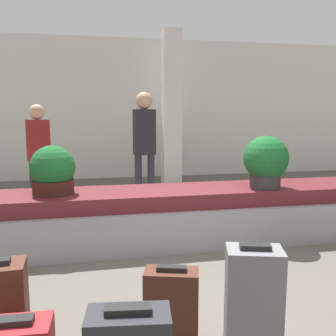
{
  "coord_description": "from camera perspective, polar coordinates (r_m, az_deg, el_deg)",
  "views": [
    {
      "loc": [
        -0.85,
        -2.5,
        1.51
      ],
      "look_at": [
        0.0,
        1.69,
        0.88
      ],
      "focal_mm": 40.0,
      "sensor_mm": 36.0,
      "label": 1
    }
  ],
  "objects": [
    {
      "name": "ground_plane",
      "position": [
        3.04,
        6.83,
        -21.4
      ],
      "size": [
        18.0,
        18.0,
        0.0
      ],
      "primitive_type": "plane",
      "color": "#59544C"
    },
    {
      "name": "back_wall",
      "position": [
        8.84,
        -6.03,
        8.91
      ],
      "size": [
        18.0,
        0.06,
        3.2
      ],
      "color": "silver",
      "rests_on": "ground_plane"
    },
    {
      "name": "carousel",
      "position": [
        4.45,
        0.0,
        -7.39
      ],
      "size": [
        8.79,
        0.93,
        0.63
      ],
      "color": "gray",
      "rests_on": "ground_plane"
    },
    {
      "name": "pillar",
      "position": [
        7.95,
        0.53,
        9.02
      ],
      "size": [
        0.38,
        0.38,
        3.2
      ],
      "color": "silver",
      "rests_on": "ground_plane"
    },
    {
      "name": "suitcase_1",
      "position": [
        2.42,
        12.83,
        -20.01
      ],
      "size": [
        0.37,
        0.3,
        0.76
      ],
      "rotation": [
        0.0,
        0.0,
        -0.28
      ],
      "color": "slate",
      "rests_on": "ground_plane"
    },
    {
      "name": "suitcase_3",
      "position": [
        2.59,
        0.53,
        -20.46
      ],
      "size": [
        0.39,
        0.27,
        0.54
      ],
      "rotation": [
        0.0,
        0.0,
        -0.28
      ],
      "color": "#472319",
      "rests_on": "ground_plane"
    },
    {
      "name": "potted_plant_0",
      "position": [
        4.27,
        -17.16,
        -0.54
      ],
      "size": [
        0.49,
        0.49,
        0.53
      ],
      "color": "#381914",
      "rests_on": "carousel"
    },
    {
      "name": "potted_plant_1",
      "position": [
        4.55,
        14.67,
        0.98
      ],
      "size": [
        0.53,
        0.53,
        0.62
      ],
      "color": "#2D2D2D",
      "rests_on": "carousel"
    },
    {
      "name": "traveler_0",
      "position": [
        6.02,
        -19.1,
        2.82
      ],
      "size": [
        0.36,
        0.28,
        1.64
      ],
      "rotation": [
        0.0,
        0.0,
        0.34
      ],
      "color": "#282833",
      "rests_on": "ground_plane"
    },
    {
      "name": "traveler_1",
      "position": [
        5.77,
        -3.62,
        4.37
      ],
      "size": [
        0.34,
        0.26,
        1.82
      ],
      "rotation": [
        0.0,
        0.0,
        -2.99
      ],
      "color": "#282833",
      "rests_on": "ground_plane"
    }
  ]
}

